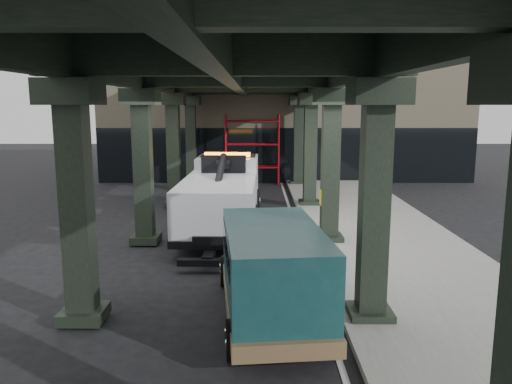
{
  "coord_description": "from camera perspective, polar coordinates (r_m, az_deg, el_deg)",
  "views": [
    {
      "loc": [
        0.21,
        -13.86,
        4.5
      ],
      "look_at": [
        0.22,
        2.16,
        1.7
      ],
      "focal_mm": 35.0,
      "sensor_mm": 36.0,
      "label": 1
    }
  ],
  "objects": [
    {
      "name": "building",
      "position": [
        33.91,
        3.04,
        9.06
      ],
      "size": [
        22.0,
        10.0,
        8.0
      ],
      "primitive_type": "cube",
      "color": "#C6B793",
      "rests_on": "ground"
    },
    {
      "name": "lane_stripe",
      "position": [
        16.55,
        5.17,
        -5.88
      ],
      "size": [
        0.12,
        38.0,
        0.01
      ],
      "primitive_type": "cube",
      "color": "silver",
      "rests_on": "ground"
    },
    {
      "name": "towed_van",
      "position": [
        10.56,
        1.75,
        -8.8
      ],
      "size": [
        2.46,
        5.27,
        2.07
      ],
      "rotation": [
        0.0,
        0.0,
        0.1
      ],
      "color": "#123D40",
      "rests_on": "ground"
    },
    {
      "name": "viaduct",
      "position": [
        15.9,
        -2.29,
        13.37
      ],
      "size": [
        7.4,
        32.0,
        6.4
      ],
      "color": "black",
      "rests_on": "ground"
    },
    {
      "name": "sidewalk",
      "position": [
        17.01,
        14.65,
        -5.49
      ],
      "size": [
        5.0,
        40.0,
        0.15
      ],
      "primitive_type": "cube",
      "color": "gray",
      "rests_on": "ground"
    },
    {
      "name": "ground",
      "position": [
        14.57,
        -0.86,
        -8.07
      ],
      "size": [
        90.0,
        90.0,
        0.0
      ],
      "primitive_type": "plane",
      "color": "black",
      "rests_on": "ground"
    },
    {
      "name": "scaffolding",
      "position": [
        28.6,
        -0.44,
        5.12
      ],
      "size": [
        3.08,
        0.88,
        4.0
      ],
      "color": "#AF0E1A",
      "rests_on": "ground"
    },
    {
      "name": "tow_truck",
      "position": [
        18.21,
        -3.75,
        -0.05
      ],
      "size": [
        2.75,
        8.56,
        2.78
      ],
      "rotation": [
        0.0,
        0.0,
        -0.03
      ],
      "color": "black",
      "rests_on": "ground"
    }
  ]
}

